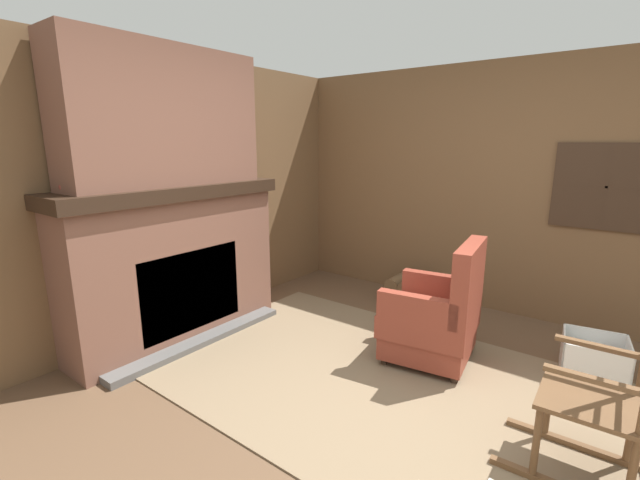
{
  "coord_description": "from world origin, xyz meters",
  "views": [
    {
      "loc": [
        1.06,
        -2.06,
        1.7
      ],
      "look_at": [
        -1.03,
        0.67,
        0.9
      ],
      "focal_mm": 24.0,
      "sensor_mm": 36.0,
      "label": 1
    }
  ],
  "objects_px": {
    "oil_lamp_vase": "(67,180)",
    "decorative_plate_on_mantel": "(174,170)",
    "armchair": "(436,318)",
    "firewood_stack": "(406,290)",
    "storage_case": "(207,175)",
    "rocking_chair": "(601,404)",
    "laundry_basket": "(594,358)"
  },
  "relations": [
    {
      "from": "firewood_stack",
      "to": "laundry_basket",
      "type": "bearing_deg",
      "value": -17.62
    },
    {
      "from": "decorative_plate_on_mantel",
      "to": "laundry_basket",
      "type": "bearing_deg",
      "value": 22.9
    },
    {
      "from": "oil_lamp_vase",
      "to": "storage_case",
      "type": "distance_m",
      "value": 1.2
    },
    {
      "from": "firewood_stack",
      "to": "decorative_plate_on_mantel",
      "type": "xyz_separation_m",
      "value": [
        -1.3,
        -1.87,
        1.33
      ]
    },
    {
      "from": "armchair",
      "to": "laundry_basket",
      "type": "height_order",
      "value": "armchair"
    },
    {
      "from": "laundry_basket",
      "to": "oil_lamp_vase",
      "type": "relative_size",
      "value": 1.75
    },
    {
      "from": "storage_case",
      "to": "rocking_chair",
      "type": "bearing_deg",
      "value": -2.69
    },
    {
      "from": "oil_lamp_vase",
      "to": "storage_case",
      "type": "xyz_separation_m",
      "value": [
        0.0,
        1.19,
        -0.04
      ]
    },
    {
      "from": "rocking_chair",
      "to": "decorative_plate_on_mantel",
      "type": "xyz_separation_m",
      "value": [
        -3.18,
        -0.18,
        1.03
      ]
    },
    {
      "from": "rocking_chair",
      "to": "storage_case",
      "type": "relative_size",
      "value": 6.29
    },
    {
      "from": "armchair",
      "to": "rocking_chair",
      "type": "height_order",
      "value": "rocking_chair"
    },
    {
      "from": "firewood_stack",
      "to": "oil_lamp_vase",
      "type": "distance_m",
      "value": 3.29
    },
    {
      "from": "oil_lamp_vase",
      "to": "firewood_stack",
      "type": "bearing_deg",
      "value": 64.92
    },
    {
      "from": "oil_lamp_vase",
      "to": "decorative_plate_on_mantel",
      "type": "bearing_deg",
      "value": 91.32
    },
    {
      "from": "armchair",
      "to": "oil_lamp_vase",
      "type": "bearing_deg",
      "value": 31.98
    },
    {
      "from": "armchair",
      "to": "storage_case",
      "type": "height_order",
      "value": "storage_case"
    },
    {
      "from": "oil_lamp_vase",
      "to": "rocking_chair",
      "type": "bearing_deg",
      "value": 18.29
    },
    {
      "from": "firewood_stack",
      "to": "oil_lamp_vase",
      "type": "bearing_deg",
      "value": -115.08
    },
    {
      "from": "rocking_chair",
      "to": "laundry_basket",
      "type": "relative_size",
      "value": 2.69
    },
    {
      "from": "rocking_chair",
      "to": "oil_lamp_vase",
      "type": "bearing_deg",
      "value": 16.34
    },
    {
      "from": "laundry_basket",
      "to": "decorative_plate_on_mantel",
      "type": "bearing_deg",
      "value": -157.1
    },
    {
      "from": "firewood_stack",
      "to": "decorative_plate_on_mantel",
      "type": "distance_m",
      "value": 2.63
    },
    {
      "from": "rocking_chair",
      "to": "firewood_stack",
      "type": "bearing_deg",
      "value": -43.82
    },
    {
      "from": "firewood_stack",
      "to": "storage_case",
      "type": "distance_m",
      "value": 2.37
    },
    {
      "from": "armchair",
      "to": "storage_case",
      "type": "distance_m",
      "value": 2.34
    },
    {
      "from": "rocking_chair",
      "to": "laundry_basket",
      "type": "height_order",
      "value": "rocking_chair"
    },
    {
      "from": "armchair",
      "to": "oil_lamp_vase",
      "type": "height_order",
      "value": "oil_lamp_vase"
    },
    {
      "from": "laundry_basket",
      "to": "oil_lamp_vase",
      "type": "xyz_separation_m",
      "value": [
        -3.06,
        -2.17,
        1.28
      ]
    },
    {
      "from": "armchair",
      "to": "firewood_stack",
      "type": "distance_m",
      "value": 1.28
    },
    {
      "from": "rocking_chair",
      "to": "storage_case",
      "type": "distance_m",
      "value": 3.31
    },
    {
      "from": "storage_case",
      "to": "armchair",
      "type": "bearing_deg",
      "value": 14.44
    },
    {
      "from": "armchair",
      "to": "firewood_stack",
      "type": "bearing_deg",
      "value": -61.78
    }
  ]
}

